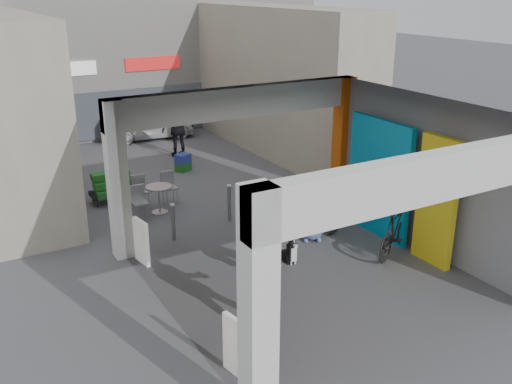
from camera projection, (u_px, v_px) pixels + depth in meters
ground at (286, 260)px, 12.47m from camera, size 90.00×90.00×0.00m
arcade_canopy at (333, 166)px, 11.26m from camera, size 6.40×6.45×6.40m
far_building at (97, 29)px, 22.51m from camera, size 18.00×4.08×8.00m
plaza_bldg_left at (2, 107)px, 15.63m from camera, size 2.00×9.00×5.00m
plaza_bldg_right at (280, 81)px, 19.82m from camera, size 2.00×9.00×5.00m
bollard_left at (173, 222)px, 13.32m from camera, size 0.09×0.09×0.89m
bollard_center at (229, 203)px, 14.40m from camera, size 0.09×0.09×0.95m
bollard_right at (291, 194)px, 15.15m from camera, size 0.09×0.09×0.86m
advert_board_near at (236, 347)px, 8.67m from camera, size 0.19×0.56×1.00m
advert_board_far at (142, 241)px, 12.20m from camera, size 0.17×0.56×1.00m
cafe_set at (152, 199)px, 15.16m from camera, size 1.46×1.17×0.88m
produce_stand at (113, 190)px, 15.77m from camera, size 1.23×0.67×0.81m
crate_stack at (183, 162)px, 18.34m from camera, size 0.56×0.51×0.56m
border_collie at (290, 252)px, 12.30m from camera, size 0.23×0.44×0.61m
man_with_dog at (264, 232)px, 11.54m from camera, size 0.71×0.47×1.93m
man_back_turned at (266, 278)px, 9.76m from camera, size 1.15×1.06×1.92m
man_elderly at (312, 207)px, 13.24m from camera, size 0.93×0.79×1.63m
man_crates at (178, 129)px, 19.63m from camera, size 1.17×0.53×1.96m
bicycle_front at (353, 210)px, 13.82m from camera, size 2.07×0.87×1.06m
bicycle_rear at (395, 231)px, 12.64m from camera, size 1.82×1.29×1.07m
white_van at (147, 123)px, 22.08m from camera, size 3.73×1.84×1.22m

